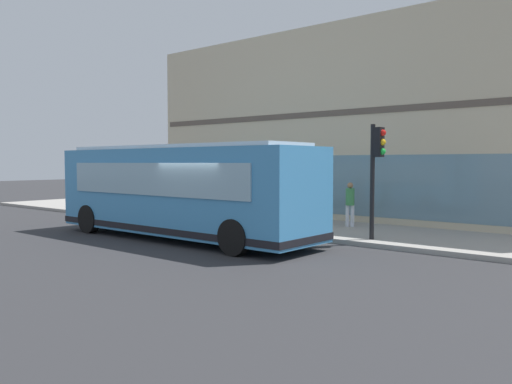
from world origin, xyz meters
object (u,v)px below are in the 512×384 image
Objects in this scene: newspaper_vending_box at (238,210)px; pedestrian_near_hydrant at (321,198)px; fire_hydrant at (311,218)px; city_bus_nearside at (181,192)px; traffic_light_near_corner at (376,159)px; pedestrian_near_building_entrance at (350,201)px; pedestrian_by_light_pole at (169,194)px.

pedestrian_near_hydrant is at bearing -65.14° from newspaper_vending_box.
pedestrian_near_hydrant reaches higher than fire_hydrant.
city_bus_nearside is at bearing -165.90° from newspaper_vending_box.
traffic_light_near_corner is 4.44m from pedestrian_near_hydrant.
pedestrian_near_hydrant is (1.34, 0.41, 0.63)m from fire_hydrant.
newspaper_vending_box is at bearing 114.86° from pedestrian_near_hydrant.
traffic_light_near_corner is 2.05× the size of pedestrian_near_hydrant.
pedestrian_near_building_entrance is 8.87m from pedestrian_by_light_pole.
pedestrian_near_hydrant reaches higher than pedestrian_by_light_pole.
pedestrian_near_building_entrance is 1.25m from pedestrian_near_hydrant.
pedestrian_by_light_pole is 4.59m from newspaper_vending_box.
traffic_light_near_corner is 6.84m from newspaper_vending_box.
city_bus_nearside is 5.73m from pedestrian_near_hydrant.
pedestrian_near_hydrant is 3.36m from newspaper_vending_box.
fire_hydrant is at bearing -162.79° from pedestrian_near_hydrant.
traffic_light_near_corner reaches higher than pedestrian_near_building_entrance.
city_bus_nearside is at bearing 159.31° from pedestrian_near_hydrant.
newspaper_vending_box reaches higher than fire_hydrant.
traffic_light_near_corner is at bearing -61.43° from city_bus_nearside.
traffic_light_near_corner reaches higher than pedestrian_near_hydrant.
newspaper_vending_box is at bearing 81.46° from traffic_light_near_corner.
pedestrian_near_hydrant is (0.00, 1.25, 0.06)m from pedestrian_near_building_entrance.
traffic_light_near_corner is 11.20m from pedestrian_by_light_pole.
city_bus_nearside reaches higher than pedestrian_near_building_entrance.
pedestrian_near_building_entrance is 1.81× the size of newspaper_vending_box.
pedestrian_near_hydrant is (5.35, -2.02, -0.41)m from city_bus_nearside.
city_bus_nearside is 6.25× the size of pedestrian_by_light_pole.
city_bus_nearside is 6.28m from pedestrian_near_building_entrance.
fire_hydrant is at bearing 71.29° from traffic_light_near_corner.
pedestrian_by_light_pole is 1.79× the size of newspaper_vending_box.
pedestrian_near_building_entrance is 4.51m from newspaper_vending_box.
traffic_light_near_corner is 2.17× the size of pedestrian_near_building_entrance.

